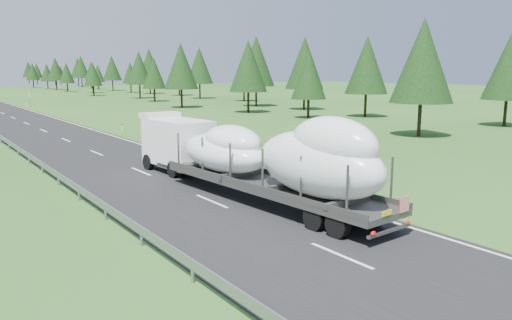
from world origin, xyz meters
TOP-DOWN VIEW (x-y plane):
  - ground at (0.00, 0.00)m, footprint 400.00×400.00m
  - highway_sign at (7.20, 80.00)m, footprint 0.08×0.90m
  - tree_line_right at (39.44, 93.66)m, footprint 27.00×286.49m
  - boat_truck at (2.00, -0.40)m, footprint 3.74×19.77m

SIDE VIEW (x-z plane):
  - ground at x=0.00m, z-range 0.00..0.00m
  - highway_sign at x=7.20m, z-range 0.51..3.11m
  - boat_truck at x=2.00m, z-range 0.01..4.58m
  - tree_line_right at x=39.44m, z-range 0.68..13.23m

